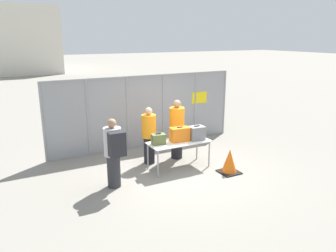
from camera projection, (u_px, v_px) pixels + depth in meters
name	position (u px, v px, depth m)	size (l,w,h in m)	color
ground_plane	(180.00, 169.00, 8.95)	(120.00, 120.00, 0.00)	gray
fence_section	(146.00, 110.00, 10.56)	(6.35, 0.07, 2.33)	gray
inspection_table	(179.00, 144.00, 8.88)	(1.70, 0.75, 0.76)	silver
suitcase_olive	(158.00, 139.00, 8.60)	(0.39, 0.28, 0.30)	#566033
suitcase_orange	(180.00, 134.00, 8.84)	(0.54, 0.32, 0.41)	orange
suitcase_grey	(197.00, 133.00, 8.97)	(0.43, 0.34, 0.40)	slate
traveler_hooded	(114.00, 151.00, 7.64)	(0.42, 0.65, 1.69)	#2D2D33
security_worker_near	(177.00, 129.00, 9.55)	(0.44, 0.44, 1.76)	black
security_worker_far	(149.00, 135.00, 9.18)	(0.40, 0.40, 1.62)	black
utility_trailer	(174.00, 118.00, 12.94)	(4.56, 2.17, 0.62)	#4C6B47
traffic_cone	(230.00, 162.00, 8.65)	(0.52, 0.52, 0.65)	black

